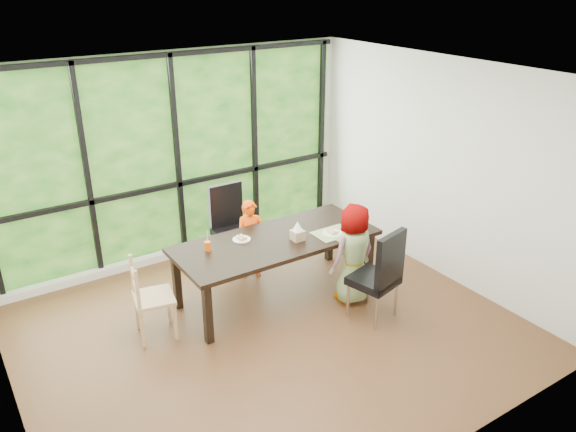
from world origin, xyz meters
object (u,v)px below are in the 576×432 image
object	(u,v)px
child_toddler	(251,239)
child_older	(354,254)
chair_window_leather	(233,228)
orange_cup	(208,246)
chair_end_beech	(154,298)
plate_far	(242,239)
plate_near	(332,233)
white_mug	(348,215)
green_cup	(360,223)
dining_table	(276,268)
chair_interior_leather	(374,274)
tissue_box	(298,235)

from	to	relation	value
child_toddler	child_older	world-z (taller)	child_older
chair_window_leather	orange_cup	size ratio (longest dim) A/B	9.93
chair_end_beech	child_toddler	distance (m)	1.59
chair_window_leather	plate_far	bearing A→B (deg)	-110.96
plate_near	white_mug	world-z (taller)	white_mug
green_cup	dining_table	bearing A→B (deg)	162.87
dining_table	plate_near	bearing A→B (deg)	-21.62
dining_table	plate_far	distance (m)	0.55
dining_table	plate_far	size ratio (longest dim) A/B	11.36
chair_interior_leather	plate_far	size ratio (longest dim) A/B	5.19
plate_far	tissue_box	xyz separation A→B (m)	(0.54, -0.35, 0.05)
tissue_box	child_older	bearing A→B (deg)	-38.83
chair_interior_leather	white_mug	xyz separation A→B (m)	(0.41, 0.98, 0.25)
dining_table	child_older	world-z (taller)	child_older
child_older	white_mug	world-z (taller)	child_older
plate_far	white_mug	xyz separation A→B (m)	(1.41, -0.17, 0.03)
white_mug	chair_window_leather	bearing A→B (deg)	140.69
dining_table	chair_window_leather	world-z (taller)	chair_window_leather
child_toddler	tissue_box	distance (m)	0.83
chair_end_beech	child_older	bearing A→B (deg)	-94.12
child_toddler	green_cup	size ratio (longest dim) A/B	7.50
plate_near	green_cup	xyz separation A→B (m)	(0.36, -0.06, 0.06)
chair_window_leather	orange_cup	xyz separation A→B (m)	(-0.73, -0.78, 0.26)
chair_end_beech	white_mug	world-z (taller)	chair_end_beech
child_toddler	chair_end_beech	bearing A→B (deg)	-139.67
green_cup	tissue_box	world-z (taller)	green_cup
white_mug	tissue_box	distance (m)	0.89
orange_cup	tissue_box	world-z (taller)	tissue_box
chair_interior_leather	child_toddler	xyz separation A→B (m)	(-0.66, 1.55, -0.03)
chair_interior_leather	white_mug	size ratio (longest dim) A/B	14.23
plate_near	orange_cup	bearing A→B (deg)	163.73
child_toddler	plate_near	bearing A→B (deg)	-33.88
child_toddler	tissue_box	xyz separation A→B (m)	(0.20, -0.75, 0.30)
chair_window_leather	plate_near	world-z (taller)	chair_window_leather
dining_table	plate_far	bearing A→B (deg)	150.09
chair_end_beech	child_toddler	world-z (taller)	child_toddler
green_cup	white_mug	world-z (taller)	green_cup
dining_table	chair_end_beech	world-z (taller)	chair_end_beech
child_toddler	plate_near	distance (m)	1.08
child_older	tissue_box	size ratio (longest dim) A/B	8.79
plate_near	white_mug	bearing A→B (deg)	31.48
chair_interior_leather	white_mug	distance (m)	1.09
chair_window_leather	plate_near	size ratio (longest dim) A/B	4.52
child_older	child_toddler	bearing A→B (deg)	-60.90
chair_end_beech	plate_near	world-z (taller)	chair_end_beech
child_toddler	plate_far	world-z (taller)	child_toddler
plate_far	orange_cup	xyz separation A→B (m)	(-0.44, -0.03, 0.05)
tissue_box	white_mug	bearing A→B (deg)	11.59
chair_window_leather	orange_cup	world-z (taller)	chair_window_leather
child_older	orange_cup	distance (m)	1.66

